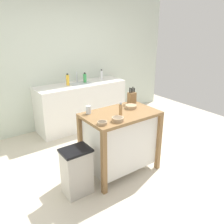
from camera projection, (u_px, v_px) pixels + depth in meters
ground_plane at (123, 165)px, 3.63m from camera, size 6.35×6.35×0.00m
wall_back at (61, 63)px, 4.73m from camera, size 5.35×0.10×2.60m
kitchen_island at (120, 139)px, 3.35m from camera, size 1.02×0.65×0.91m
knife_block at (132, 97)px, 3.56m from camera, size 0.11×0.09×0.25m
bowl_ceramic_wide at (131, 107)px, 3.37m from camera, size 0.16×0.16×0.05m
bowl_ceramic_small at (118, 119)px, 2.93m from camera, size 0.15×0.15×0.05m
bowl_stoneware_deep at (102, 123)px, 2.84m from camera, size 0.12×0.12×0.04m
drinking_cup at (88, 110)px, 3.16m from camera, size 0.07×0.07×0.11m
pepper_grinder at (121, 110)px, 3.04m from camera, size 0.04×0.04×0.20m
trash_bin at (77, 171)px, 2.95m from camera, size 0.36×0.28×0.63m
sink_counter at (81, 105)px, 4.89m from camera, size 1.83×0.60×0.92m
sink_faucet at (77, 77)px, 4.79m from camera, size 0.02×0.02×0.22m
bottle_hand_soap at (85, 78)px, 4.81m from camera, size 0.07×0.07×0.20m
bottle_dish_soap at (102, 75)px, 5.05m from camera, size 0.05×0.05×0.22m
bottle_spray_cleaner at (68, 80)px, 4.56m from camera, size 0.06×0.06×0.23m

